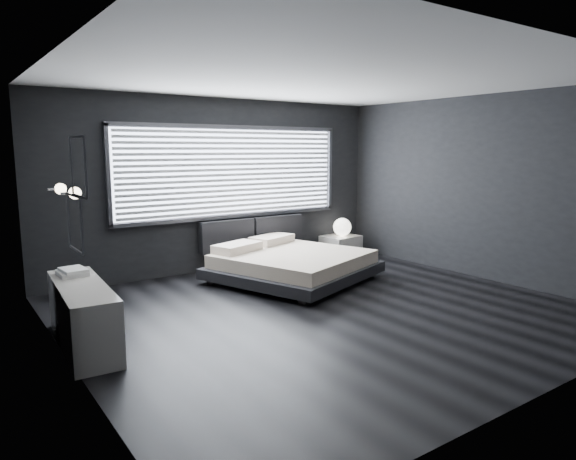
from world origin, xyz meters
TOP-DOWN VIEW (x-y plane):
  - room at (0.00, 0.00)m, footprint 6.04×6.00m
  - window at (0.20, 2.70)m, footprint 4.14×0.09m
  - headboard at (0.52, 2.64)m, footprint 1.96×0.16m
  - sconce_near at (-2.88, 0.05)m, footprint 0.18×0.11m
  - sconce_far at (-2.88, 0.65)m, footprint 0.18×0.11m
  - wall_art_upper at (-2.98, -0.55)m, footprint 0.01×0.48m
  - wall_art_lower at (-2.98, -0.30)m, footprint 0.01×0.48m
  - bed at (0.51, 1.48)m, footprint 2.68×2.62m
  - nightstand at (2.31, 2.42)m, footprint 0.69×0.60m
  - orb_lamp at (2.32, 2.40)m, footprint 0.34×0.34m
  - dresser at (-2.78, 0.50)m, footprint 0.56×1.64m
  - book_stack at (-2.75, 0.97)m, footprint 0.28×0.37m

SIDE VIEW (x-z plane):
  - nightstand at x=2.31m, z-range 0.00..0.38m
  - bed at x=0.51m, z-range -0.02..0.53m
  - dresser at x=-2.78m, z-range 0.00..0.64m
  - orb_lamp at x=2.32m, z-range 0.38..0.71m
  - headboard at x=0.52m, z-range 0.31..0.83m
  - book_stack at x=-2.75m, z-range 0.64..0.72m
  - wall_art_lower at x=-2.98m, z-range 1.14..1.62m
  - room at x=0.00m, z-range 0.00..2.80m
  - sconce_near at x=-2.88m, z-range 1.55..1.66m
  - sconce_far at x=-2.88m, z-range 1.55..1.66m
  - window at x=0.20m, z-range 0.85..2.37m
  - wall_art_upper at x=-2.98m, z-range 1.61..2.09m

